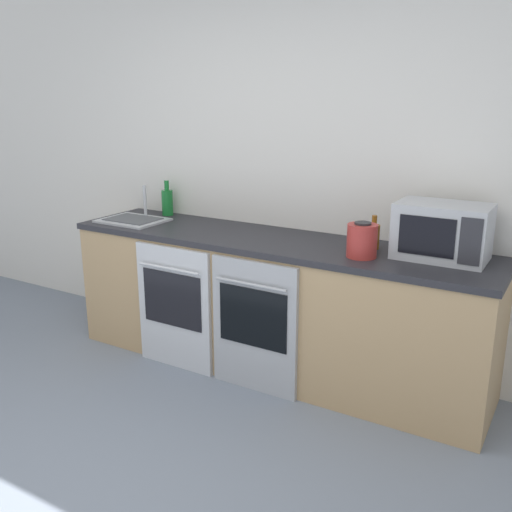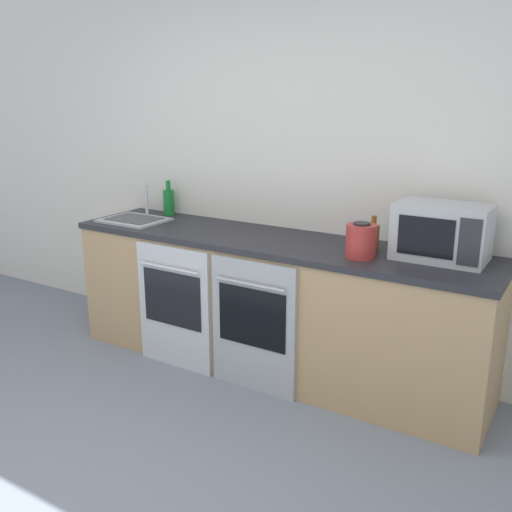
{
  "view_description": "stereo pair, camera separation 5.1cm",
  "coord_description": "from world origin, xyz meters",
  "px_view_note": "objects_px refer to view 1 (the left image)",
  "views": [
    {
      "loc": [
        1.72,
        -1.25,
        1.8
      ],
      "look_at": [
        -0.13,
        1.85,
        0.76
      ],
      "focal_mm": 40.0,
      "sensor_mm": 36.0,
      "label": 1
    },
    {
      "loc": [
        1.76,
        -1.23,
        1.8
      ],
      "look_at": [
        -0.13,
        1.85,
        0.76
      ],
      "focal_mm": 40.0,
      "sensor_mm": 36.0,
      "label": 2
    }
  ],
  "objects_px": {
    "sink": "(133,219)",
    "bottle_amber": "(374,236)",
    "oven_left": "(174,307)",
    "bottle_green": "(167,202)",
    "kettle": "(362,240)",
    "oven_right": "(254,326)",
    "microwave": "(442,231)"
  },
  "relations": [
    {
      "from": "microwave",
      "to": "kettle",
      "type": "bearing_deg",
      "value": -153.62
    },
    {
      "from": "sink",
      "to": "bottle_amber",
      "type": "bearing_deg",
      "value": 5.24
    },
    {
      "from": "oven_right",
      "to": "microwave",
      "type": "bearing_deg",
      "value": 23.35
    },
    {
      "from": "microwave",
      "to": "bottle_amber",
      "type": "bearing_deg",
      "value": 178.82
    },
    {
      "from": "oven_right",
      "to": "bottle_green",
      "type": "xyz_separation_m",
      "value": [
        -1.11,
        0.57,
        0.57
      ]
    },
    {
      "from": "oven_right",
      "to": "kettle",
      "type": "distance_m",
      "value": 0.84
    },
    {
      "from": "microwave",
      "to": "sink",
      "type": "relative_size",
      "value": 1.1
    },
    {
      "from": "sink",
      "to": "oven_left",
      "type": "bearing_deg",
      "value": -25.42
    },
    {
      "from": "oven_right",
      "to": "microwave",
      "type": "distance_m",
      "value": 1.23
    },
    {
      "from": "oven_right",
      "to": "sink",
      "type": "distance_m",
      "value": 1.31
    },
    {
      "from": "oven_left",
      "to": "bottle_green",
      "type": "height_order",
      "value": "bottle_green"
    },
    {
      "from": "sink",
      "to": "microwave",
      "type": "bearing_deg",
      "value": 4.06
    },
    {
      "from": "oven_left",
      "to": "kettle",
      "type": "height_order",
      "value": "kettle"
    },
    {
      "from": "oven_right",
      "to": "bottle_green",
      "type": "relative_size",
      "value": 3.18
    },
    {
      "from": "kettle",
      "to": "bottle_amber",
      "type": "bearing_deg",
      "value": 90.85
    },
    {
      "from": "oven_right",
      "to": "microwave",
      "type": "height_order",
      "value": "microwave"
    },
    {
      "from": "microwave",
      "to": "sink",
      "type": "bearing_deg",
      "value": -175.94
    },
    {
      "from": "oven_left",
      "to": "bottle_amber",
      "type": "height_order",
      "value": "bottle_amber"
    },
    {
      "from": "oven_left",
      "to": "bottle_green",
      "type": "relative_size",
      "value": 3.18
    },
    {
      "from": "oven_left",
      "to": "kettle",
      "type": "xyz_separation_m",
      "value": [
        1.2,
        0.23,
        0.57
      ]
    },
    {
      "from": "kettle",
      "to": "microwave",
      "type": "bearing_deg",
      "value": 26.38
    },
    {
      "from": "oven_right",
      "to": "sink",
      "type": "xyz_separation_m",
      "value": [
        -1.18,
        0.27,
        0.49
      ]
    },
    {
      "from": "bottle_amber",
      "to": "sink",
      "type": "height_order",
      "value": "sink"
    },
    {
      "from": "bottle_amber",
      "to": "sink",
      "type": "relative_size",
      "value": 0.45
    },
    {
      "from": "bottle_amber",
      "to": "bottle_green",
      "type": "xyz_separation_m",
      "value": [
        -1.69,
        0.14,
        0.02
      ]
    },
    {
      "from": "oven_left",
      "to": "bottle_green",
      "type": "bearing_deg",
      "value": 130.65
    },
    {
      "from": "bottle_amber",
      "to": "kettle",
      "type": "bearing_deg",
      "value": -89.15
    },
    {
      "from": "oven_left",
      "to": "oven_right",
      "type": "xyz_separation_m",
      "value": [
        0.62,
        0.0,
        0.0
      ]
    },
    {
      "from": "oven_left",
      "to": "kettle",
      "type": "distance_m",
      "value": 1.35
    },
    {
      "from": "oven_left",
      "to": "bottle_amber",
      "type": "xyz_separation_m",
      "value": [
        1.2,
        0.43,
        0.55
      ]
    },
    {
      "from": "oven_left",
      "to": "bottle_green",
      "type": "distance_m",
      "value": 0.94
    },
    {
      "from": "microwave",
      "to": "sink",
      "type": "distance_m",
      "value": 2.17
    }
  ]
}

